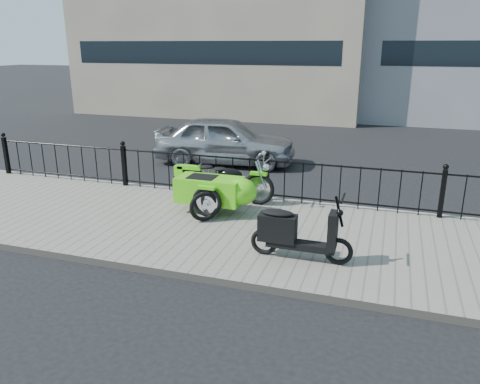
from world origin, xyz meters
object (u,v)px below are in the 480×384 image
(scooter, at_px, (294,233))
(spare_tire, at_px, (204,207))
(sedan_car, at_px, (225,140))
(motorcycle_sidecar, at_px, (220,188))

(scooter, distance_m, spare_tire, 2.23)
(scooter, relative_size, sedan_car, 0.40)
(scooter, xyz_separation_m, sedan_car, (-3.28, 5.91, 0.14))
(motorcycle_sidecar, bearing_deg, scooter, -42.67)
(motorcycle_sidecar, height_order, sedan_car, sedan_car)
(motorcycle_sidecar, xyz_separation_m, spare_tire, (-0.08, -0.65, -0.18))
(sedan_car, bearing_deg, spare_tire, -170.49)
(scooter, bearing_deg, spare_tire, 151.28)
(scooter, xyz_separation_m, spare_tire, (-1.95, 1.07, -0.13))
(spare_tire, xyz_separation_m, sedan_car, (-1.33, 4.84, 0.28))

